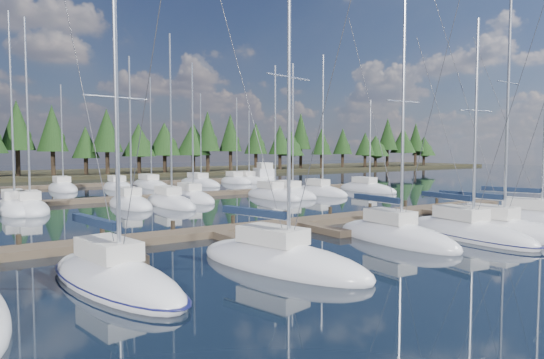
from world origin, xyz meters
TOP-DOWN VIEW (x-y plane):
  - ground at (0.00, 30.00)m, footprint 260.00×260.00m
  - far_shore at (0.00, 90.00)m, footprint 220.00×30.00m
  - main_dock at (0.00, 17.36)m, footprint 44.00×6.13m
  - back_docks at (0.00, 49.58)m, footprint 50.00×21.80m
  - front_sailboat_1 at (-13.82, 10.46)m, footprint 4.30×9.53m
  - front_sailboat_2 at (-7.10, 9.41)m, footprint 5.10×9.57m
  - front_sailboat_3 at (1.45, 10.66)m, footprint 3.01×8.57m
  - front_sailboat_4 at (5.83, 9.26)m, footprint 4.18×9.85m
  - front_sailboat_5 at (7.98, 8.79)m, footprint 3.49×9.91m
  - front_sailboat_6 at (14.07, 9.73)m, footprint 5.11×9.37m
  - back_sailboat_rows at (0.38, 44.49)m, footprint 47.70×32.62m
  - motor_yacht_right at (21.77, 55.11)m, footprint 6.35×10.19m
  - tree_line at (-2.10, 80.20)m, footprint 183.72×11.73m

SIDE VIEW (x-z plane):
  - ground at x=0.00m, z-range 0.00..0.00m
  - back_docks at x=0.00m, z-range 0.00..0.40m
  - main_dock at x=0.00m, z-range -0.25..0.65m
  - back_sailboat_rows at x=0.38m, z-range -8.08..8.62m
  - front_sailboat_1 at x=-13.82m, z-range -5.98..6.53m
  - front_sailboat_4 at x=5.83m, z-range -6.25..6.80m
  - front_sailboat_2 at x=-7.10m, z-range -7.00..7.57m
  - front_sailboat_6 at x=14.07m, z-range -6.66..7.24m
  - front_sailboat_3 at x=1.45m, z-range -6.59..7.17m
  - front_sailboat_5 at x=7.98m, z-range -7.74..8.33m
  - far_shore at x=0.00m, z-range 0.00..0.60m
  - motor_yacht_right at x=21.77m, z-range -1.89..2.95m
  - tree_line at x=-2.10m, z-range 0.91..13.77m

